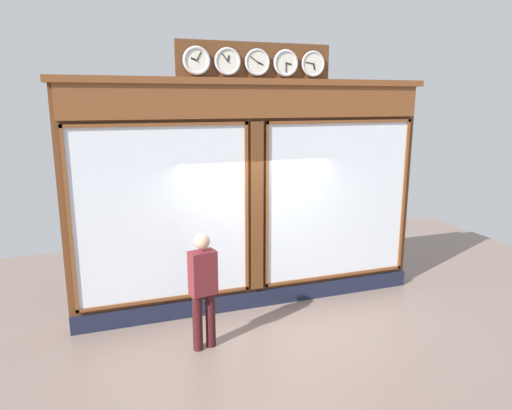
# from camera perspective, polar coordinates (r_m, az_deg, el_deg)

# --- Properties ---
(ground_plane) EXTENTS (14.00, 14.00, 0.00)m
(ground_plane) POSITION_cam_1_polar(r_m,az_deg,el_deg) (5.92, 9.77, -23.05)
(ground_plane) COLOR #7A665B
(shop_facade) EXTENTS (6.05, 0.42, 4.31)m
(shop_facade) POSITION_cam_1_polar(r_m,az_deg,el_deg) (7.64, -0.31, 1.23)
(shop_facade) COLOR #5B3319
(shop_facade) RESTS_ON ground_plane
(pedestrian) EXTENTS (0.40, 0.29, 1.69)m
(pedestrian) POSITION_cam_1_polar(r_m,az_deg,el_deg) (6.56, -6.51, -9.90)
(pedestrian) COLOR #3A1316
(pedestrian) RESTS_ON ground_plane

